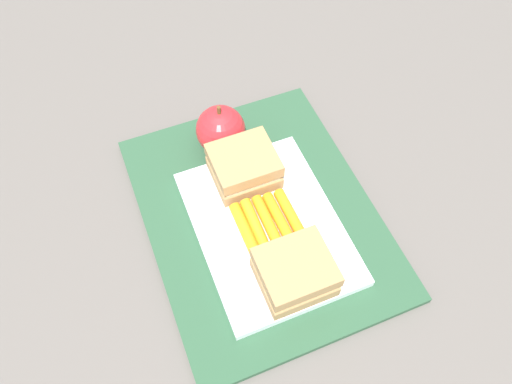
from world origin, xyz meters
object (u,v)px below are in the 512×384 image
food_tray (267,227)px  carrot_sticks_bundle (268,223)px  apple (221,130)px  sandwich_half_right (244,166)px  sandwich_half_left (295,272)px

food_tray → carrot_sticks_bundle: 0.01m
carrot_sticks_bundle → apple: (0.15, 0.01, 0.01)m
food_tray → sandwich_half_right: sandwich_half_right is taller
sandwich_half_right → apple: apple is taller
sandwich_half_right → carrot_sticks_bundle: (-0.08, -0.00, -0.02)m
sandwich_half_right → carrot_sticks_bundle: size_ratio=1.04×
food_tray → sandwich_half_left: (-0.08, 0.00, 0.03)m
sandwich_half_left → carrot_sticks_bundle: sandwich_half_left is taller
apple → sandwich_half_right: bearing=-174.2°
sandwich_half_right → apple: bearing=5.8°
sandwich_half_left → carrot_sticks_bundle: bearing=-0.0°
food_tray → apple: apple is taller
sandwich_half_right → carrot_sticks_bundle: bearing=-180.0°
sandwich_half_right → apple: 0.07m
food_tray → apple: size_ratio=2.96×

